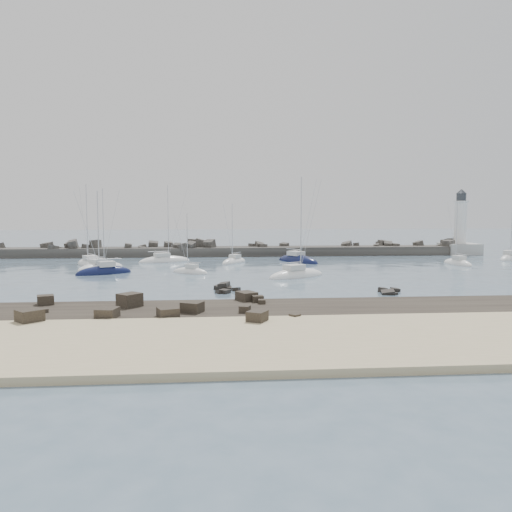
{
  "coord_description": "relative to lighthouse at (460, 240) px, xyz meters",
  "views": [
    {
      "loc": [
        -5.54,
        -64.76,
        8.9
      ],
      "look_at": [
        0.91,
        12.0,
        2.16
      ],
      "focal_mm": 35.0,
      "sensor_mm": 36.0,
      "label": 1
    }
  ],
  "objects": [
    {
      "name": "sailboat_6",
      "position": [
        -49.06,
        -14.92,
        -2.96
      ],
      "size": [
        5.72,
        7.12,
        11.32
      ],
      "color": "white",
      "rests_on": "ground"
    },
    {
      "name": "rock_cluster_far",
      "position": [
        -33.29,
        -49.75,
        -3.13
      ],
      "size": [
        2.85,
        3.26,
        1.36
      ],
      "color": "black",
      "rests_on": "ground"
    },
    {
      "name": "ground",
      "position": [
        -47.0,
        -38.0,
        -3.09
      ],
      "size": [
        400.0,
        400.0,
        0.0
      ],
      "primitive_type": "plane",
      "color": "slate",
      "rests_on": "ground"
    },
    {
      "name": "lighthouse",
      "position": [
        0.0,
        0.0,
        0.0
      ],
      "size": [
        7.0,
        7.0,
        14.6
      ],
      "color": "#A3A39E",
      "rests_on": "ground"
    },
    {
      "name": "sailboat_7",
      "position": [
        -41.21,
        -34.99,
        -2.95
      ],
      "size": [
        9.57,
        7.45,
        14.88
      ],
      "color": "white",
      "rests_on": "ground"
    },
    {
      "name": "sailboat_5",
      "position": [
        -56.07,
        -29.53,
        -2.96
      ],
      "size": [
        5.99,
        4.61,
        9.53
      ],
      "color": "white",
      "rests_on": "ground"
    },
    {
      "name": "sand_strip",
      "position": [
        -47.0,
        -70.0,
        -3.09
      ],
      "size": [
        140.0,
        14.0,
        1.0
      ],
      "primitive_type": "cube",
      "color": "beige",
      "rests_on": "ground"
    },
    {
      "name": "sailboat_11",
      "position": [
        2.98,
        -13.45,
        -2.93
      ],
      "size": [
        7.22,
        6.84,
        12.3
      ],
      "color": "white",
      "rests_on": "ground"
    },
    {
      "name": "sailboat_3",
      "position": [
        -70.39,
        -22.96,
        -2.96
      ],
      "size": [
        7.4,
        8.5,
        13.66
      ],
      "color": "white",
      "rests_on": "ground"
    },
    {
      "name": "sailboat_4",
      "position": [
        -61.51,
        -12.16,
        -2.96
      ],
      "size": [
        9.85,
        6.21,
        14.79
      ],
      "color": "white",
      "rests_on": "ground"
    },
    {
      "name": "sailboat_9",
      "position": [
        -11.03,
        -21.14,
        -2.95
      ],
      "size": [
        3.24,
        7.63,
        11.85
      ],
      "color": "white",
      "rests_on": "ground"
    },
    {
      "name": "sailboat_8",
      "position": [
        -37.51,
        -13.95,
        -2.94
      ],
      "size": [
        7.9,
        10.41,
        16.12
      ],
      "color": "#0E153B",
      "rests_on": "ground"
    },
    {
      "name": "sailboat_2",
      "position": [
        -68.57,
        -29.12,
        -2.93
      ],
      "size": [
        8.33,
        6.08,
        13.06
      ],
      "color": "#0E153B",
      "rests_on": "ground"
    },
    {
      "name": "rock_shelf",
      "position": [
        -47.13,
        -60.0,
        -3.07
      ],
      "size": [
        140.0,
        12.62,
        1.92
      ],
      "color": "black",
      "rests_on": "ground"
    },
    {
      "name": "sailboat_1",
      "position": [
        -73.43,
        -17.47,
        -2.95
      ],
      "size": [
        7.34,
        9.47,
        14.71
      ],
      "color": "white",
      "rests_on": "ground"
    },
    {
      "name": "rock_cluster_near",
      "position": [
        -51.41,
        -46.13,
        -3.03
      ],
      "size": [
        3.17,
        4.53,
        1.62
      ],
      "color": "black",
      "rests_on": "ground"
    },
    {
      "name": "breakwater",
      "position": [
        -54.27,
        0.03,
        -2.77
      ],
      "size": [
        115.0,
        7.18,
        5.38
      ],
      "color": "#32302D",
      "rests_on": "ground"
    }
  ]
}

